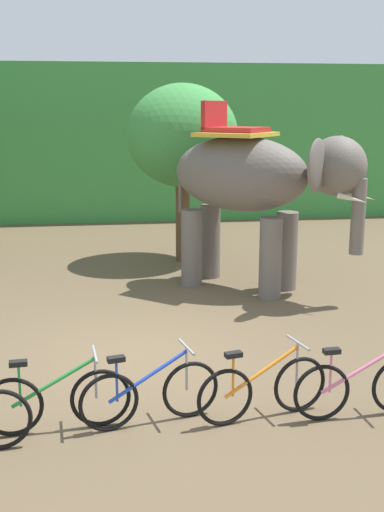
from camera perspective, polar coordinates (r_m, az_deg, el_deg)
The scene contains 8 objects.
ground_plane at distance 9.70m, azimuth -4.35°, elevation -9.01°, with size 80.00×80.00×0.00m, color brown.
foliage_hedge at distance 23.50m, azimuth -6.57°, elevation 10.34°, with size 36.00×6.00×5.01m, color #3D8E42.
tree_center_left at distance 15.14m, azimuth -0.86°, elevation 10.64°, with size 2.61×2.61×4.20m.
elephant at distance 12.75m, azimuth 5.65°, elevation 6.59°, with size 3.86×3.49×3.78m.
bike_green at distance 7.64m, azimuth -12.06°, elevation -12.51°, with size 1.71×0.52×0.92m.
bike_blue at distance 7.65m, azimuth -3.77°, elevation -12.20°, with size 1.68×0.57×0.92m.
bike_orange at distance 7.80m, azimuth 6.38°, elevation -11.71°, with size 1.67×0.58×0.92m.
bike_pink at distance 8.06m, azimuth 14.87°, elevation -11.26°, with size 1.71×0.52×0.92m.
Camera 1 is at (-0.46, -8.96, 3.67)m, focal length 44.63 mm.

